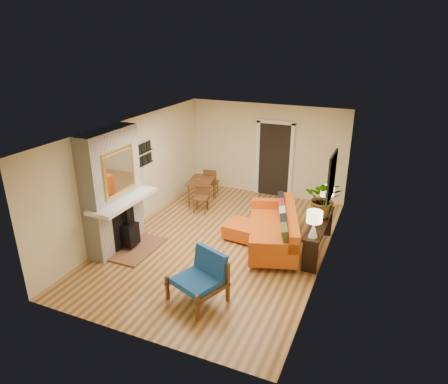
# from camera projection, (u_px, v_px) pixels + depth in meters

# --- Properties ---
(room_shell) EXTENTS (6.50, 6.50, 6.50)m
(room_shell) POSITION_uv_depth(u_px,v_px,m) (281.00, 161.00, 10.52)
(room_shell) COLOR tan
(room_shell) RESTS_ON ground
(fireplace) EXTENTS (1.09, 1.68, 2.60)m
(fireplace) POSITION_uv_depth(u_px,v_px,m) (114.00, 194.00, 8.37)
(fireplace) COLOR white
(fireplace) RESTS_ON ground
(sofa) EXTENTS (1.63, 2.47, 0.90)m
(sofa) POSITION_uv_depth(u_px,v_px,m) (277.00, 229.00, 8.70)
(sofa) COLOR silver
(sofa) RESTS_ON ground
(ottoman) EXTENTS (0.77, 0.77, 0.36)m
(ottoman) POSITION_uv_depth(u_px,v_px,m) (242.00, 229.00, 9.11)
(ottoman) COLOR silver
(ottoman) RESTS_ON ground
(blue_chair) EXTENTS (1.07, 1.06, 0.87)m
(blue_chair) POSITION_uv_depth(u_px,v_px,m) (202.00, 274.00, 6.94)
(blue_chair) COLOR brown
(blue_chair) RESTS_ON ground
(dining_table) EXTENTS (0.86, 1.59, 0.83)m
(dining_table) POSITION_uv_depth(u_px,v_px,m) (204.00, 185.00, 10.83)
(dining_table) COLOR brown
(dining_table) RESTS_ON ground
(console_table) EXTENTS (0.34, 1.85, 0.72)m
(console_table) POSITION_uv_depth(u_px,v_px,m) (319.00, 228.00, 8.36)
(console_table) COLOR black
(console_table) RESTS_ON ground
(lamp_near) EXTENTS (0.30, 0.30, 0.54)m
(lamp_near) POSITION_uv_depth(u_px,v_px,m) (314.00, 221.00, 7.56)
(lamp_near) COLOR white
(lamp_near) RESTS_ON console_table
(lamp_far) EXTENTS (0.30, 0.30, 0.54)m
(lamp_far) POSITION_uv_depth(u_px,v_px,m) (327.00, 195.00, 8.76)
(lamp_far) COLOR white
(lamp_far) RESTS_ON console_table
(houseplant) EXTENTS (0.82, 0.73, 0.83)m
(houseplant) POSITION_uv_depth(u_px,v_px,m) (324.00, 198.00, 8.39)
(houseplant) COLOR #1E5919
(houseplant) RESTS_ON console_table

